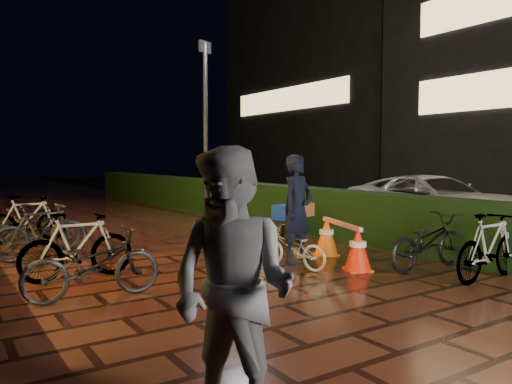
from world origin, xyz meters
TOP-DOWN VIEW (x-y plane):
  - ground at (0.00, 0.00)m, footprint 80.00×80.00m
  - asphalt_road at (9.00, 5.00)m, footprint 11.00×60.00m
  - hedge at (3.30, 8.00)m, footprint 0.70×20.00m
  - bystander_person at (-2.37, -2.47)m, footprint 0.97×1.06m
  - van at (5.92, 2.32)m, footprint 2.30×4.62m
  - far_buildings at (17.23, 9.61)m, footprint 9.08×31.00m
  - lamp_post_hedge at (2.55, 7.24)m, footprint 0.45×0.25m
  - cyclist at (0.71, 0.86)m, footprint 0.72×1.27m
  - traffic_barrier at (1.61, 0.82)m, footprint 0.86×1.61m
  - cart_assembly at (2.10, 3.02)m, footprint 0.67×0.72m
  - parked_bikes_storefront at (-2.28, 3.84)m, footprint 1.72×6.03m
  - parked_bikes_hedge at (2.40, -0.68)m, footprint 1.71×1.45m

SIDE VIEW (x-z plane):
  - ground at x=0.00m, z-range 0.00..0.00m
  - asphalt_road at x=9.00m, z-range 0.00..0.01m
  - traffic_barrier at x=1.61m, z-range 0.00..0.66m
  - parked_bikes_storefront at x=-2.28m, z-range -0.03..0.91m
  - parked_bikes_hedge at x=2.40m, z-range -0.03..0.91m
  - hedge at x=3.30m, z-range 0.00..1.00m
  - cart_assembly at x=2.10m, z-range 0.01..1.05m
  - van at x=5.92m, z-range 0.01..1.26m
  - cyclist at x=0.71m, z-range -0.22..1.50m
  - bystander_person at x=-2.37m, z-range 0.00..1.75m
  - lamp_post_hedge at x=2.55m, z-range 0.24..5.07m
  - far_buildings at x=17.23m, z-range -0.53..13.47m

